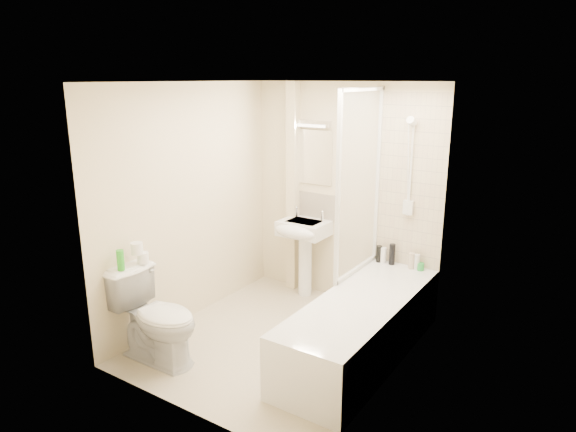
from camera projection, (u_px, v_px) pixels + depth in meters
The scene contains 25 objects.
floor at pixel (280, 342), 4.89m from camera, with size 2.50×2.50×0.00m, color beige.
wall_back at pixel (344, 195), 5.58m from camera, with size 2.20×0.02×2.40m, color beige.
wall_left at pixel (189, 204), 5.16m from camera, with size 0.02×2.50×2.40m, color beige.
wall_right at pixel (396, 242), 3.99m from camera, with size 0.02×2.50×2.40m, color beige.
ceiling at pixel (278, 82), 4.26m from camera, with size 2.20×2.50×0.02m, color white.
tile_back at pixel (411, 182), 5.12m from camera, with size 0.70×0.01×1.75m, color beige.
tile_right at pixel (405, 208), 4.10m from camera, with size 0.01×2.10×1.75m, color beige.
pipe_boxing at pixel (293, 189), 5.86m from camera, with size 0.12×0.12×2.40m, color beige.
splashback at pixel (313, 205), 5.82m from camera, with size 0.60×0.01×0.30m, color beige.
mirror at pixel (314, 157), 5.68m from camera, with size 0.46×0.01×0.60m, color white.
strip_light at pixel (313, 124), 5.56m from camera, with size 0.42×0.07×0.07m, color silver.
bathtub at pixel (361, 326), 4.58m from camera, with size 0.70×2.10×0.55m.
shower_screen at pixel (360, 183), 4.94m from camera, with size 0.04×0.92×1.80m.
shower_fixture at pixel (410, 171), 5.05m from camera, with size 0.10×0.16×0.99m.
pedestal_sink at pixel (302, 237), 5.72m from camera, with size 0.53×0.48×1.01m.
bottle_black_a at pixel (379, 254), 5.40m from camera, with size 0.06×0.06×0.18m, color black.
bottle_white_a at pixel (383, 255), 5.38m from camera, with size 0.06×0.06×0.16m, color white.
bottle_black_b at pixel (392, 254), 5.32m from camera, with size 0.06×0.06×0.22m, color black.
bottle_cream at pixel (412, 261), 5.22m from camera, with size 0.07×0.07×0.16m, color #C6B499.
bottle_white_b at pixel (417, 262), 5.19m from camera, with size 0.06×0.06×0.16m, color silver.
bottle_green at pixel (420, 267), 5.18m from camera, with size 0.07×0.07×0.08m, color green.
toilet at pixel (157, 317), 4.48m from camera, with size 0.82×0.47×0.83m, color white.
toilet_roll_lower at pixel (143, 258), 4.58m from camera, with size 0.10×0.10×0.10m, color white.
toilet_roll_upper at pixel (137, 248), 4.51m from camera, with size 0.11×0.11×0.10m, color white.
green_bottle at pixel (120, 260), 4.39m from camera, with size 0.06×0.06×0.18m, color green.
Camera 1 is at (2.49, -3.64, 2.44)m, focal length 32.00 mm.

